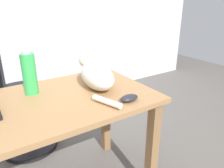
# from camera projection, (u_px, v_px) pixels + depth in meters

# --- Properties ---
(desk) EXTENTS (1.52, 0.69, 0.73)m
(desk) POSITION_uv_depth(u_px,v_px,m) (20.00, 126.00, 1.16)
(desk) COLOR #9E7247
(desk) RESTS_ON ground_plane
(office_chair) EXTENTS (0.49, 0.48, 0.95)m
(office_chair) POSITION_uv_depth(u_px,v_px,m) (18.00, 106.00, 1.81)
(office_chair) COLOR black
(office_chair) RESTS_ON ground_plane
(cat) EXTENTS (0.25, 0.60, 0.20)m
(cat) POSITION_uv_depth(u_px,v_px,m) (96.00, 74.00, 1.39)
(cat) COLOR silver
(cat) RESTS_ON desk
(computer_mouse) EXTENTS (0.11, 0.06, 0.04)m
(computer_mouse) POSITION_uv_depth(u_px,v_px,m) (129.00, 98.00, 1.20)
(computer_mouse) COLOR #232328
(computer_mouse) RESTS_ON desk
(water_bottle) EXTENTS (0.08, 0.08, 0.26)m
(water_bottle) POSITION_uv_depth(u_px,v_px,m) (29.00, 73.00, 1.26)
(water_bottle) COLOR green
(water_bottle) RESTS_ON desk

